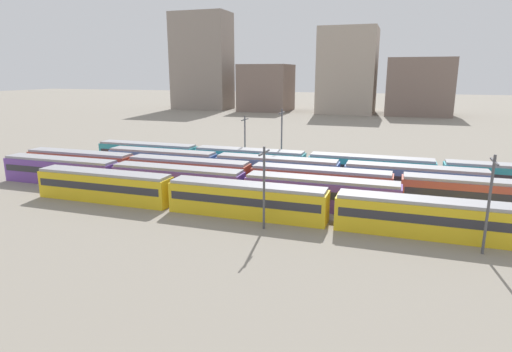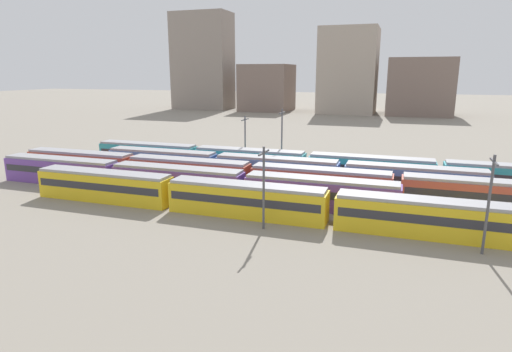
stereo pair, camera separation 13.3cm
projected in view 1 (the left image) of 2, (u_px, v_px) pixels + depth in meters
The scene contains 14 objects.
ground_plane at pixel (139, 180), 64.11m from camera, with size 600.00×600.00×0.00m, color gray.
train_track_0 at pixel (247, 200), 47.59m from camera, with size 55.80×3.06×3.75m.
train_track_1 at pixel (177, 181), 55.97m from camera, with size 55.80×3.06×3.75m.
train_track_2 at pixel (397, 188), 52.28m from camera, with size 112.50×3.06×3.75m.
train_track_3 at pixel (276, 170), 62.28m from camera, with size 55.80×3.06×3.75m.
train_track_4 at pixel (307, 164), 66.00m from camera, with size 74.70×3.06×3.75m.
catenary_pole_0 at pixel (264, 184), 42.95m from camera, with size 0.24×3.20×8.57m.
catenary_pole_1 at pixel (282, 137), 69.18m from camera, with size 0.24×3.20×10.04m.
catenary_pole_2 at pixel (489, 200), 36.83m from camera, with size 0.24×3.20×8.95m.
catenary_pole_3 at pixel (245, 139), 71.84m from camera, with size 0.24×3.20×8.68m.
distant_building_0 at pixel (202, 62), 186.88m from camera, with size 24.72×14.59×40.81m, color gray.
distant_building_1 at pixel (266, 88), 180.27m from camera, with size 19.96×20.23×19.02m, color #7A665B.
distant_building_2 at pixel (348, 71), 168.28m from camera, with size 21.59×21.64×32.60m, color #A89989.
distant_building_3 at pixel (419, 87), 161.30m from camera, with size 23.38×21.73×21.05m, color #7A665B.
Camera 1 is at (36.48, -42.93, 15.63)m, focal length 30.05 mm.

